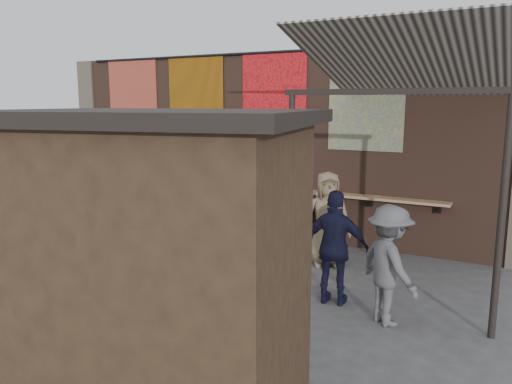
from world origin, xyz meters
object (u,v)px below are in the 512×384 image
(diner_right, at_px, (147,189))
(market_stall, at_px, (154,276))
(scooter_stool_7, at_px, (303,228))
(shopper_tan, at_px, (327,219))
(scooter_stool_4, at_px, (230,219))
(shopper_navy, at_px, (335,248))
(scooter_stool_2, at_px, (190,216))
(scooter_stool_6, at_px, (277,227))
(scooter_stool_0, at_px, (150,209))
(scooter_stool_1, at_px, (170,214))
(diner_left, at_px, (189,199))
(shopper_grey, at_px, (389,265))
(scooter_stool_3, at_px, (208,218))
(scooter_stool_5, at_px, (253,222))
(shelf_box, at_px, (285,184))

(diner_right, bearing_deg, market_stall, -53.55)
(scooter_stool_7, height_order, shopper_tan, shopper_tan)
(scooter_stool_4, xyz_separation_m, shopper_navy, (3.30, -2.50, 0.46))
(scooter_stool_2, bearing_deg, scooter_stool_6, -0.41)
(scooter_stool_0, distance_m, scooter_stool_1, 0.61)
(shopper_tan, bearing_deg, scooter_stool_1, 138.90)
(diner_left, xyz_separation_m, shopper_grey, (5.23, -2.80, 0.06))
(scooter_stool_4, relative_size, shopper_navy, 0.49)
(scooter_stool_3, bearing_deg, scooter_stool_0, 179.44)
(scooter_stool_6, relative_size, scooter_stool_7, 0.85)
(scooter_stool_0, relative_size, scooter_stool_4, 1.03)
(scooter_stool_5, height_order, scooter_stool_7, scooter_stool_7)
(shopper_tan, bearing_deg, scooter_stool_2, 137.73)
(scooter_stool_4, distance_m, scooter_stool_5, 0.56)
(shelf_box, height_order, scooter_stool_7, shelf_box)
(scooter_stool_2, bearing_deg, market_stall, -56.94)
(shelf_box, distance_m, diner_right, 3.57)
(shopper_grey, distance_m, shopper_tan, 2.51)
(shelf_box, bearing_deg, shopper_tan, -40.28)
(scooter_stool_3, bearing_deg, shopper_navy, -32.76)
(scooter_stool_4, bearing_deg, scooter_stool_2, -178.40)
(shelf_box, xyz_separation_m, scooter_stool_2, (-2.28, -0.32, -0.87))
(scooter_stool_1, distance_m, shopper_navy, 5.58)
(scooter_stool_7, relative_size, shopper_grey, 0.55)
(scooter_stool_0, xyz_separation_m, scooter_stool_6, (3.45, -0.04, -0.04))
(scooter_stool_4, bearing_deg, scooter_stool_1, 179.47)
(scooter_stool_4, height_order, diner_right, diner_right)
(shelf_box, xyz_separation_m, scooter_stool_5, (-0.65, -0.26, -0.85))
(scooter_stool_7, distance_m, shopper_tan, 1.23)
(scooter_stool_2, distance_m, diner_left, 0.38)
(scooter_stool_0, xyz_separation_m, scooter_stool_3, (1.71, -0.02, -0.03))
(shelf_box, relative_size, scooter_stool_1, 0.79)
(scooter_stool_1, bearing_deg, scooter_stool_2, -4.37)
(scooter_stool_4, height_order, shopper_navy, shopper_navy)
(scooter_stool_1, xyz_separation_m, scooter_stool_2, (0.59, -0.05, 0.03))
(scooter_stool_2, height_order, shopper_grey, shopper_grey)
(shopper_grey, bearing_deg, shopper_navy, 20.12)
(scooter_stool_2, distance_m, shopper_navy, 5.04)
(scooter_stool_3, distance_m, scooter_stool_7, 2.32)
(scooter_stool_1, xyz_separation_m, shopper_navy, (4.96, -2.52, 0.51))
(shelf_box, xyz_separation_m, diner_right, (-3.54, -0.30, -0.36))
(scooter_stool_7, relative_size, shopper_tan, 0.51)
(scooter_stool_0, xyz_separation_m, scooter_stool_7, (4.03, -0.05, 0.02))
(scooter_stool_3, relative_size, scooter_stool_4, 0.95)
(scooter_stool_1, xyz_separation_m, market_stall, (4.37, -5.84, 1.04))
(scooter_stool_6, xyz_separation_m, shopper_grey, (2.97, -2.77, 0.45))
(scooter_stool_5, height_order, scooter_stool_6, scooter_stool_5)
(shopper_navy, bearing_deg, shopper_grey, 155.43)
(scooter_stool_5, relative_size, shopper_tan, 0.48)
(shelf_box, height_order, scooter_stool_6, shelf_box)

